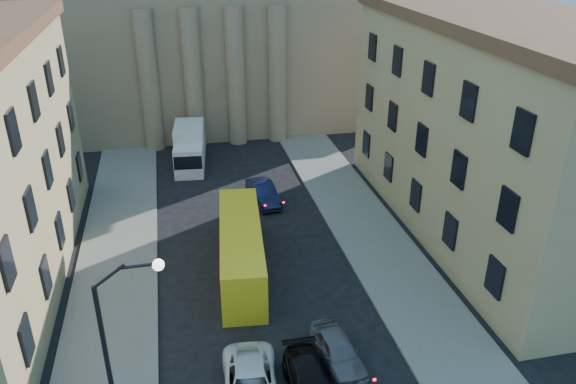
% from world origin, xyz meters
% --- Properties ---
extents(sidewalk_left, '(5.00, 60.00, 0.15)m').
position_xyz_m(sidewalk_left, '(-8.50, 18.00, 0.07)').
color(sidewalk_left, '#626059').
rests_on(sidewalk_left, ground).
extents(sidewalk_right, '(5.00, 60.00, 0.15)m').
position_xyz_m(sidewalk_right, '(8.50, 18.00, 0.07)').
color(sidewalk_right, '#626059').
rests_on(sidewalk_right, ground).
extents(church, '(68.02, 28.76, 36.60)m').
position_xyz_m(church, '(0.00, 55.47, 11.88)').
color(church, '#836950').
rests_on(church, ground).
extents(building_right, '(11.60, 26.60, 14.70)m').
position_xyz_m(building_right, '(17.00, 22.00, 7.42)').
color(building_right, tan).
rests_on(building_right, ground).
extents(street_lamp, '(2.62, 0.44, 8.83)m').
position_xyz_m(street_lamp, '(-6.97, 8.00, 5.29)').
color(street_lamp, black).
rests_on(street_lamp, ground).
extents(car_right_mid, '(2.01, 4.87, 1.41)m').
position_xyz_m(car_right_mid, '(0.80, 9.04, 0.71)').
color(car_right_mid, black).
rests_on(car_right_mid, ground).
extents(car_right_far, '(2.21, 4.52, 1.48)m').
position_xyz_m(car_right_far, '(2.66, 10.85, 0.74)').
color(car_right_far, '#54545A').
rests_on(car_right_far, ground).
extents(car_right_distant, '(2.24, 4.89, 1.55)m').
position_xyz_m(car_right_distant, '(2.16, 29.14, 0.78)').
color(car_right_distant, black).
rests_on(car_right_distant, ground).
extents(city_bus, '(3.57, 11.11, 3.07)m').
position_xyz_m(city_bus, '(-0.82, 19.97, 1.65)').
color(city_bus, yellow).
rests_on(city_bus, ground).
extents(box_truck, '(3.11, 6.60, 3.51)m').
position_xyz_m(box_truck, '(-2.96, 37.69, 1.66)').
color(box_truck, silver).
rests_on(box_truck, ground).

